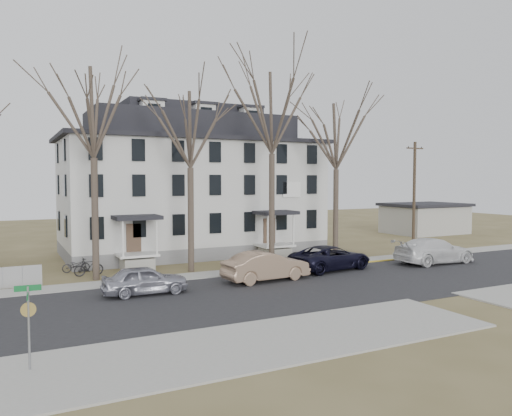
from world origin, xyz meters
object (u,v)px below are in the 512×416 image
tree_mid_left (190,123)px  utility_pole_far (414,191)px  tree_far_left (93,106)px  car_white (434,251)px  car_navy (330,258)px  tree_center (272,106)px  tree_mid_right (336,131)px  car_silver (145,281)px  boarding_house (192,187)px  street_sign (29,315)px  bicycle_left (76,266)px  bicycle_right (89,268)px  car_tan (266,267)px

tree_mid_left → utility_pole_far: size_ratio=1.34×
tree_far_left → car_white: 24.87m
tree_far_left → car_navy: (14.38, -3.75, -9.54)m
tree_center → tree_mid_left: bearing=180.0°
tree_mid_right → tree_center: bearing=180.0°
tree_center → car_silver: 15.55m
tree_mid_right → utility_pole_far: 13.55m
utility_pole_far → car_silver: (-27.87, -9.43, -4.16)m
tree_center → utility_pole_far: 19.03m
tree_mid_right → tree_far_left: bearing=180.0°
boarding_house → car_white: (13.45, -13.16, -4.49)m
utility_pole_far → car_navy: bearing=-152.3°
tree_center → street_sign: size_ratio=5.35×
boarding_house → tree_mid_left: bearing=-110.2°
car_navy → bicycle_left: size_ratio=3.40×
tree_center → car_white: size_ratio=2.39×
tree_far_left → tree_mid_left: tree_far_left is taller
tree_mid_left → car_white: 19.28m
tree_far_left → bicycle_right: size_ratio=7.61×
bicycle_left → bicycle_right: 1.73m
bicycle_right → car_white: bearing=-111.3°
street_sign → boarding_house: bearing=64.5°
tree_center → car_silver: size_ratio=3.34×
car_silver → car_navy: size_ratio=0.76×
tree_mid_right → bicycle_right: tree_mid_right is taller
tree_center → car_tan: tree_center is taller
bicycle_right → tree_center: bearing=-101.7°
tree_mid_left → car_tan: bearing=-60.1°
car_silver → car_navy: 12.84m
car_silver → bicycle_right: bearing=17.7°
boarding_house → car_silver: boarding_house is taller
tree_mid_right → car_navy: (-3.12, -3.75, -8.80)m
car_navy → bicycle_left: (-15.17, 6.63, -0.36)m
tree_mid_right → car_navy: tree_mid_right is taller
bicycle_left → boarding_house: bearing=-62.3°
tree_far_left → bicycle_right: 9.88m
car_tan → car_navy: (5.50, 1.25, -0.06)m
tree_center → bicycle_left: (-12.79, 2.88, -10.64)m
utility_pole_far → bicycle_right: 30.20m
tree_center → car_navy: (2.38, -3.75, -10.28)m
boarding_house → car_white: size_ratio=3.38×
boarding_house → tree_far_left: bearing=-137.8°
boarding_house → car_white: bearing=-44.4°
tree_center → car_tan: bearing=-121.9°
boarding_house → bicycle_right: boarding_house is taller
tree_far_left → utility_pole_far: size_ratio=1.44×
tree_mid_left → street_sign: 18.95m
tree_mid_left → street_sign: (-10.23, -13.92, -7.80)m
tree_mid_left → car_navy: tree_mid_left is taller
boarding_house → car_silver: bearing=-118.8°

